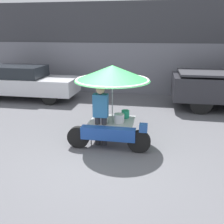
{
  "coord_description": "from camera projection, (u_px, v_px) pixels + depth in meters",
  "views": [
    {
      "loc": [
        1.17,
        -5.43,
        2.94
      ],
      "look_at": [
        0.06,
        0.9,
        0.84
      ],
      "focal_mm": 40.0,
      "sensor_mm": 36.0,
      "label": 1
    }
  ],
  "objects": [
    {
      "name": "vendor_motorcycle_cart",
      "position": [
        112.0,
        83.0,
        6.5
      ],
      "size": [
        2.16,
        1.99,
        2.1
      ],
      "color": "black",
      "rests_on": "ground"
    },
    {
      "name": "ground_plane",
      "position": [
        104.0,
        155.0,
        6.19
      ],
      "size": [
        36.0,
        36.0,
        0.0
      ],
      "primitive_type": "plane",
      "color": "#56565B"
    },
    {
      "name": "shopfront_building",
      "position": [
        134.0,
        48.0,
        12.55
      ],
      "size": [
        28.0,
        2.06,
        4.21
      ],
      "color": "#38383D",
      "rests_on": "ground"
    },
    {
      "name": "parked_car",
      "position": [
        23.0,
        82.0,
        11.1
      ],
      "size": [
        4.69,
        1.68,
        1.48
      ],
      "color": "black",
      "rests_on": "ground"
    },
    {
      "name": "vendor_person",
      "position": [
        101.0,
        113.0,
        6.48
      ],
      "size": [
        0.38,
        0.22,
        1.63
      ],
      "color": "#2D2D33",
      "rests_on": "ground"
    }
  ]
}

